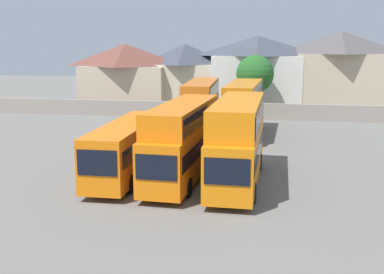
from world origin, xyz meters
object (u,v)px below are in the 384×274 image
(bus_5, at_px, (243,106))
(house_terrace_left, at_px, (126,75))
(tree_left_of_lot, at_px, (255,74))
(house_terrace_right, at_px, (257,72))
(bus_2, at_px, (183,137))
(house_terrace_far_right, at_px, (339,71))
(bus_1, at_px, (128,146))
(bus_3, at_px, (238,137))
(house_terrace_centre, at_px, (185,75))
(bus_4, at_px, (201,105))

(bus_5, height_order, house_terrace_left, house_terrace_left)
(bus_5, xyz_separation_m, tree_left_of_lot, (0.49, 12.32, 2.10))
(house_terrace_right, bearing_deg, bus_2, -95.81)
(bus_5, xyz_separation_m, house_terrace_far_right, (10.51, 18.01, 2.26))
(house_terrace_right, bearing_deg, bus_1, -101.85)
(bus_3, xyz_separation_m, house_terrace_centre, (-9.39, 33.52, 1.38))
(house_terrace_centre, xyz_separation_m, tree_left_of_lot, (9.24, -6.09, 0.62))
(bus_3, xyz_separation_m, house_terrace_far_right, (9.87, 33.12, 2.15))
(house_terrace_left, distance_m, house_terrace_centre, 7.70)
(bus_4, distance_m, bus_5, 3.82)
(bus_1, bearing_deg, bus_5, 156.15)
(house_terrace_centre, relative_size, house_terrace_right, 0.73)
(bus_2, relative_size, bus_4, 1.00)
(house_terrace_centre, xyz_separation_m, house_terrace_far_right, (19.26, -0.40, 0.78))
(bus_4, height_order, house_terrace_far_right, house_terrace_far_right)
(bus_5, bearing_deg, house_terrace_left, -133.45)
(bus_1, relative_size, bus_5, 0.97)
(house_terrace_left, xyz_separation_m, house_terrace_right, (16.85, 1.14, 0.49))
(bus_1, bearing_deg, house_terrace_far_right, 152.17)
(bus_4, xyz_separation_m, house_terrace_left, (-12.51, 17.33, 1.43))
(bus_3, distance_m, house_terrace_left, 36.20)
(bus_2, bearing_deg, bus_3, 85.80)
(bus_2, distance_m, house_terrace_centre, 33.66)
(bus_3, bearing_deg, house_terrace_right, -178.96)
(house_terrace_right, xyz_separation_m, house_terrace_far_right, (9.95, 0.02, 0.28))
(bus_4, bearing_deg, bus_5, 94.52)
(house_terrace_left, height_order, house_terrace_centre, house_terrace_left)
(bus_2, xyz_separation_m, bus_5, (2.77, 14.67, 0.06))
(bus_4, xyz_separation_m, house_terrace_far_right, (14.30, 18.49, 2.20))
(bus_1, xyz_separation_m, bus_4, (2.52, 14.23, 0.84))
(tree_left_of_lot, bearing_deg, bus_2, -96.88)
(bus_1, xyz_separation_m, house_terrace_left, (-9.99, 31.56, 2.27))
(bus_5, relative_size, house_terrace_left, 1.00)
(house_terrace_centre, height_order, house_terrace_far_right, house_terrace_far_right)
(house_terrace_right, bearing_deg, tree_left_of_lot, -90.64)
(bus_1, xyz_separation_m, bus_5, (6.31, 14.70, 0.78))
(bus_2, distance_m, house_terrace_right, 32.90)
(bus_4, bearing_deg, house_terrace_far_right, 139.68)
(tree_left_of_lot, bearing_deg, bus_5, -92.29)
(bus_2, bearing_deg, house_terrace_centre, -166.81)
(house_terrace_right, bearing_deg, house_terrace_left, -176.14)
(bus_5, xyz_separation_m, house_terrace_left, (-16.30, 16.86, 1.49))
(bus_4, bearing_deg, house_terrace_centre, -167.87)
(house_terrace_left, xyz_separation_m, tree_left_of_lot, (16.79, -4.54, 0.61))
(bus_4, height_order, bus_5, bus_4)
(bus_3, distance_m, house_terrace_far_right, 34.62)
(bus_5, bearing_deg, house_terrace_centre, -152.06)
(bus_1, relative_size, house_terrace_right, 0.97)
(house_terrace_centre, distance_m, tree_left_of_lot, 11.09)
(bus_5, xyz_separation_m, house_terrace_centre, (-8.75, 18.41, 1.48))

